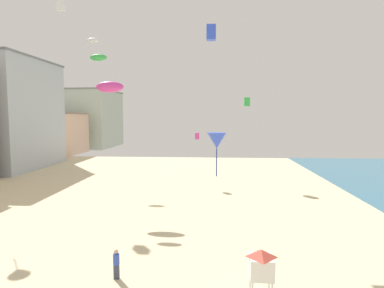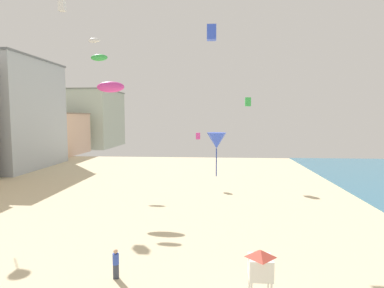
# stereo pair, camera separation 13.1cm
# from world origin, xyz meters

# --- Properties ---
(boardwalk_hotel_far) EXTENTS (12.83, 14.21, 9.51)m
(boardwalk_hotel_far) POSITION_xyz_m (-29.90, 63.07, 4.76)
(boardwalk_hotel_far) COLOR beige
(boardwalk_hotel_far) RESTS_ON ground
(boardwalk_hotel_distant) EXTENTS (18.02, 19.43, 15.96)m
(boardwalk_hotel_distant) POSITION_xyz_m (-29.90, 81.62, 7.99)
(boardwalk_hotel_distant) COLOR #B7C6B2
(boardwalk_hotel_distant) RESTS_ON ground
(kite_flyer) EXTENTS (0.34, 0.34, 1.64)m
(kite_flyer) POSITION_xyz_m (2.23, 9.83, 0.92)
(kite_flyer) COLOR #383D4C
(kite_flyer) RESTS_ON ground
(lifeguard_stand) EXTENTS (1.10, 1.10, 2.55)m
(lifeguard_stand) POSITION_xyz_m (9.68, 8.25, 1.84)
(lifeguard_stand) COLOR white
(lifeguard_stand) RESTS_ON ground
(kite_blue_box) EXTENTS (0.77, 0.77, 1.21)m
(kite_blue_box) POSITION_xyz_m (7.17, 20.68, 15.67)
(kite_blue_box) COLOR blue
(kite_magenta_parafoil) EXTENTS (2.79, 0.77, 1.08)m
(kite_magenta_parafoil) POSITION_xyz_m (-2.91, 24.79, 11.65)
(kite_magenta_parafoil) COLOR #DB3D9E
(kite_green_parafoil) EXTENTS (1.72, 0.48, 0.67)m
(kite_green_parafoil) POSITION_xyz_m (-4.11, 25.13, 14.59)
(kite_green_parafoil) COLOR green
(kite_white_parafoil) EXTENTS (1.67, 0.46, 0.65)m
(kite_white_parafoil) POSITION_xyz_m (-9.43, 37.58, 19.28)
(kite_white_parafoil) COLOR white
(kite_white_box) EXTENTS (0.67, 0.67, 1.06)m
(kite_white_box) POSITION_xyz_m (-9.57, 28.78, 20.94)
(kite_white_box) COLOR white
(kite_green_box) EXTENTS (0.73, 0.73, 1.15)m
(kite_green_box) POSITION_xyz_m (11.75, 35.79, 10.62)
(kite_green_box) COLOR green
(kite_blue_delta) EXTENTS (1.17, 1.17, 2.66)m
(kite_blue_delta) POSITION_xyz_m (7.61, 12.85, 7.28)
(kite_blue_delta) COLOR blue
(kite_magenta_box) EXTENTS (0.52, 0.52, 0.82)m
(kite_magenta_box) POSITION_xyz_m (5.33, 33.59, 6.24)
(kite_magenta_box) COLOR #DB3D9E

